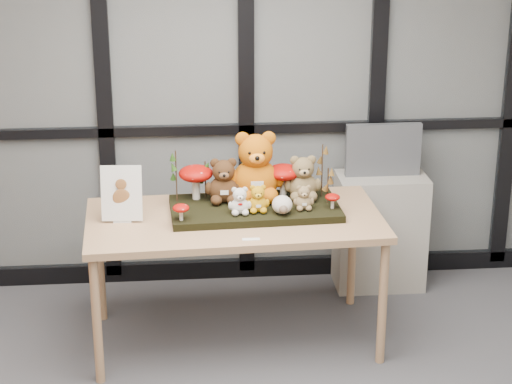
{
  "coord_description": "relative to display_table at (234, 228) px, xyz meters",
  "views": [
    {
      "loc": [
        0.02,
        -3.28,
        2.74
      ],
      "look_at": [
        0.43,
        1.55,
        0.95
      ],
      "focal_mm": 65.0,
      "sensor_mm": 36.0,
      "label": 1
    }
  ],
  "objects": [
    {
      "name": "sprig_green_far_left",
      "position": [
        -0.32,
        0.17,
        0.26
      ],
      "size": [
        0.05,
        0.05,
        0.31
      ],
      "primitive_type": null,
      "color": "#103A0D",
      "rests_on": "diorama_tray"
    },
    {
      "name": "bear_white_bow",
      "position": [
        0.03,
        -0.05,
        0.19
      ],
      "size": [
        0.14,
        0.13,
        0.17
      ],
      "primitive_type": null,
      "rotation": [
        0.0,
        0.0,
        0.05
      ],
      "color": "silver",
      "rests_on": "diorama_tray"
    },
    {
      "name": "monitor",
      "position": [
        1.0,
        0.69,
        0.22
      ],
      "size": [
        0.48,
        0.05,
        0.34
      ],
      "color": "#515359",
      "rests_on": "cabinet"
    },
    {
      "name": "bear_pooh_yellow",
      "position": [
        0.14,
        0.19,
        0.33
      ],
      "size": [
        0.35,
        0.32,
        0.44
      ],
      "primitive_type": null,
      "rotation": [
        0.0,
        0.0,
        0.05
      ],
      "color": "#C15E09",
      "rests_on": "diorama_tray"
    },
    {
      "name": "display_table",
      "position": [
        0.0,
        0.0,
        0.0
      ],
      "size": [
        1.71,
        0.92,
        0.79
      ],
      "rotation": [
        0.0,
        0.0,
        0.05
      ],
      "color": "tan",
      "rests_on": "floor"
    },
    {
      "name": "sprig_green_mid_left",
      "position": [
        -0.15,
        0.23,
        0.22
      ],
      "size": [
        0.05,
        0.05,
        0.22
      ],
      "primitive_type": null,
      "color": "#103A0D",
      "rests_on": "diorama_tray"
    },
    {
      "name": "mushroom_front_right",
      "position": [
        0.56,
        -0.02,
        0.15
      ],
      "size": [
        0.09,
        0.09,
        0.09
      ],
      "primitive_type": null,
      "color": "#9E0A05",
      "rests_on": "diorama_tray"
    },
    {
      "name": "sign_holder",
      "position": [
        -0.63,
        -0.01,
        0.22
      ],
      "size": [
        0.23,
        0.07,
        0.32
      ],
      "rotation": [
        0.0,
        0.0,
        -0.06
      ],
      "color": "silver",
      "rests_on": "display_table"
    },
    {
      "name": "mushroom_back_right",
      "position": [
        0.3,
        0.2,
        0.21
      ],
      "size": [
        0.19,
        0.19,
        0.21
      ],
      "primitive_type": null,
      "color": "#9E0A05",
      "rests_on": "diorama_tray"
    },
    {
      "name": "diorama_tray",
      "position": [
        0.12,
        0.07,
        0.09
      ],
      "size": [
        0.99,
        0.53,
        0.04
      ],
      "primitive_type": "cube",
      "rotation": [
        0.0,
        0.0,
        0.05
      ],
      "color": "black",
      "rests_on": "display_table"
    },
    {
      "name": "cabinet",
      "position": [
        1.0,
        0.67,
        -0.34
      ],
      "size": [
        0.58,
        0.34,
        0.77
      ],
      "primitive_type": "cube",
      "color": "gray",
      "rests_on": "floor"
    },
    {
      "name": "bear_beige_small",
      "position": [
        0.39,
        -0.01,
        0.19
      ],
      "size": [
        0.12,
        0.11,
        0.16
      ],
      "primitive_type": null,
      "rotation": [
        0.0,
        0.0,
        0.05
      ],
      "color": "olive",
      "rests_on": "diorama_tray"
    },
    {
      "name": "sprig_dry_far_right",
      "position": [
        0.53,
        0.19,
        0.26
      ],
      "size": [
        0.05,
        0.05,
        0.32
      ],
      "primitive_type": null,
      "color": "brown",
      "rests_on": "diorama_tray"
    },
    {
      "name": "sprig_dry_mid_right",
      "position": [
        0.54,
        0.07,
        0.21
      ],
      "size": [
        0.05,
        0.05,
        0.21
      ],
      "primitive_type": null,
      "color": "brown",
      "rests_on": "diorama_tray"
    },
    {
      "name": "mushroom_front_left",
      "position": [
        -0.3,
        -0.13,
        0.16
      ],
      "size": [
        0.09,
        0.09,
        0.1
      ],
      "primitive_type": null,
      "color": "#9E0A05",
      "rests_on": "diorama_tray"
    },
    {
      "name": "room_shell",
      "position": [
        -0.31,
        -1.59,
        0.96
      ],
      "size": [
        5.0,
        5.0,
        5.0
      ],
      "color": "#BAB7AF",
      "rests_on": "floor"
    },
    {
      "name": "bear_small_yellow",
      "position": [
        0.13,
        -0.03,
        0.19
      ],
      "size": [
        0.14,
        0.13,
        0.17
      ],
      "primitive_type": null,
      "rotation": [
        0.0,
        0.0,
        0.05
      ],
      "color": "orange",
      "rests_on": "diorama_tray"
    },
    {
      "name": "bear_brown_medium",
      "position": [
        -0.05,
        0.15,
        0.25
      ],
      "size": [
        0.23,
        0.21,
        0.29
      ],
      "primitive_type": null,
      "rotation": [
        0.0,
        0.0,
        0.05
      ],
      "color": "#3F2512",
      "rests_on": "diorama_tray"
    },
    {
      "name": "glass_partition",
      "position": [
        -0.31,
        0.88,
        0.7
      ],
      "size": [
        4.9,
        0.06,
        2.78
      ],
      "color": "#2D383F",
      "rests_on": "floor"
    },
    {
      "name": "plush_cream_hedgehog",
      "position": [
        0.26,
        -0.07,
        0.16
      ],
      "size": [
        0.09,
        0.08,
        0.11
      ],
      "primitive_type": null,
      "rotation": [
        0.0,
        0.0,
        0.05
      ],
      "color": "beige",
      "rests_on": "diorama_tray"
    },
    {
      "name": "mushroom_back_left",
      "position": [
        -0.21,
        0.2,
        0.22
      ],
      "size": [
        0.2,
        0.2,
        0.22
      ],
      "primitive_type": null,
      "color": "#9E0A05",
      "rests_on": "diorama_tray"
    },
    {
      "name": "sprig_green_centre",
      "position": [
        0.07,
        0.26,
        0.22
      ],
      "size": [
        0.05,
        0.05,
        0.22
      ],
      "primitive_type": null,
      "color": "#103A0D",
      "rests_on": "diorama_tray"
    },
    {
      "name": "label_card",
      "position": [
        0.07,
        -0.33,
        0.07
      ],
      "size": [
        0.09,
        0.03,
        0.0
      ],
      "primitive_type": "cube",
      "color": "white",
      "rests_on": "display_table"
    },
    {
      "name": "bear_tan_back",
      "position": [
        0.41,
        0.17,
        0.25
      ],
      "size": [
        0.23,
        0.21,
        0.29
      ],
      "primitive_type": null,
      "rotation": [
        0.0,
        0.0,
        0.05
      ],
      "color": "brown",
      "rests_on": "diorama_tray"
    }
  ]
}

